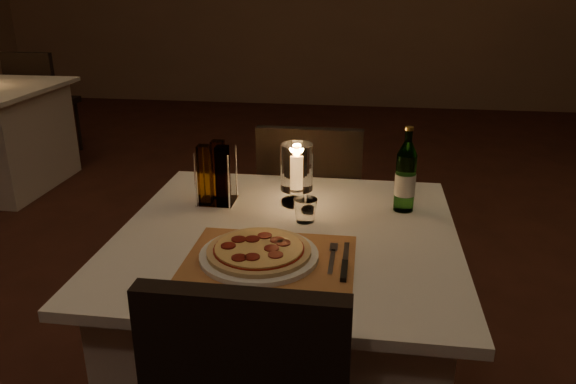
# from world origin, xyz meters

# --- Properties ---
(floor) EXTENTS (8.00, 10.00, 0.02)m
(floor) POSITION_xyz_m (0.00, 0.00, -0.01)
(floor) COLOR #411D15
(floor) RESTS_ON ground
(main_table) EXTENTS (1.00, 1.00, 0.74)m
(main_table) POSITION_xyz_m (0.25, -0.28, 0.37)
(main_table) COLOR silver
(main_table) RESTS_ON ground
(chair_far) EXTENTS (0.42, 0.42, 0.90)m
(chair_far) POSITION_xyz_m (0.25, 0.44, 0.55)
(chair_far) COLOR black
(chair_far) RESTS_ON ground
(placemat) EXTENTS (0.45, 0.34, 0.00)m
(placemat) POSITION_xyz_m (0.23, -0.46, 0.74)
(placemat) COLOR #B1703D
(placemat) RESTS_ON main_table
(plate) EXTENTS (0.32, 0.32, 0.01)m
(plate) POSITION_xyz_m (0.20, -0.46, 0.75)
(plate) COLOR white
(plate) RESTS_ON placemat
(pizza) EXTENTS (0.28, 0.28, 0.02)m
(pizza) POSITION_xyz_m (0.20, -0.46, 0.77)
(pizza) COLOR #D8B77F
(pizza) RESTS_ON plate
(fork) EXTENTS (0.02, 0.18, 0.00)m
(fork) POSITION_xyz_m (0.39, -0.42, 0.75)
(fork) COLOR silver
(fork) RESTS_ON placemat
(knife) EXTENTS (0.02, 0.22, 0.01)m
(knife) POSITION_xyz_m (0.43, -0.48, 0.75)
(knife) COLOR black
(knife) RESTS_ON placemat
(tumbler) EXTENTS (0.07, 0.07, 0.07)m
(tumbler) POSITION_xyz_m (0.29, -0.19, 0.78)
(tumbler) COLOR white
(tumbler) RESTS_ON main_table
(water_bottle) EXTENTS (0.07, 0.07, 0.28)m
(water_bottle) POSITION_xyz_m (0.60, -0.05, 0.85)
(water_bottle) COLOR #69AA5C
(water_bottle) RESTS_ON main_table
(hurricane_candle) EXTENTS (0.11, 0.11, 0.21)m
(hurricane_candle) POSITION_xyz_m (0.24, -0.05, 0.86)
(hurricane_candle) COLOR white
(hurricane_candle) RESTS_ON main_table
(cruet_caddy) EXTENTS (0.12, 0.12, 0.21)m
(cruet_caddy) POSITION_xyz_m (-0.02, -0.09, 0.84)
(cruet_caddy) COLOR white
(cruet_caddy) RESTS_ON main_table
(neighbor_chair_lb) EXTENTS (0.42, 0.42, 0.90)m
(neighbor_chair_lb) POSITION_xyz_m (-2.24, 2.51, 0.55)
(neighbor_chair_lb) COLOR black
(neighbor_chair_lb) RESTS_ON ground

